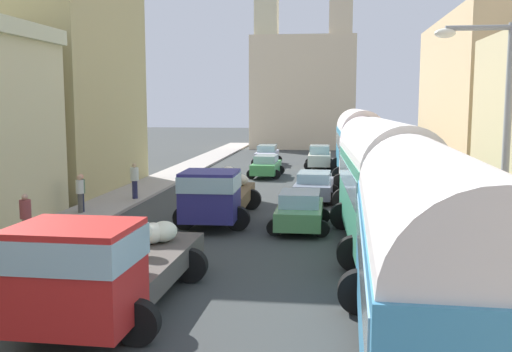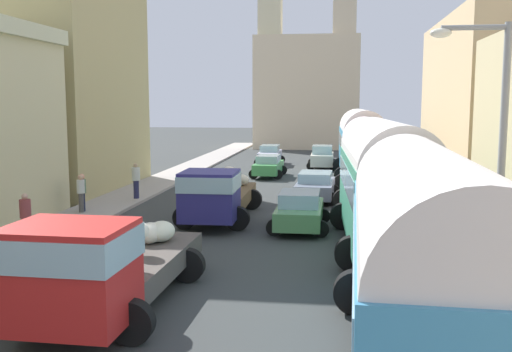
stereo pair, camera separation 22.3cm
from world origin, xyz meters
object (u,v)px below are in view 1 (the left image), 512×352
Objects in this scene: parked_bus_0 at (433,252)px; cargo_truck_1 at (217,193)px; pedestrian_2 at (80,192)px; parked_bus_3 at (358,140)px; cargo_truck_0 at (106,263)px; car_4 at (320,157)px; parked_bus_2 at (367,156)px; streetlamp_near at (495,148)px; pedestrian_4 at (135,180)px; pedestrian_1 at (26,216)px; car_0 at (266,166)px; car_2 at (300,210)px; car_3 at (314,186)px; pedestrian_0 at (81,191)px; parked_bus_1 at (384,178)px; car_1 at (267,155)px.

cargo_truck_1 is at bearing 116.73° from parked_bus_0.
cargo_truck_1 is at bearing -5.96° from pedestrian_2.
cargo_truck_0 is at bearing -104.63° from parked_bus_3.
cargo_truck_0 is 30.51m from car_4.
streetlamp_near is (1.68, -15.29, 1.61)m from parked_bus_2.
parked_bus_0 is 32.12m from car_4.
pedestrian_1 is at bearing -94.35° from pedestrian_4.
pedestrian_2 is (-5.98, 0.62, -0.17)m from cargo_truck_1.
parked_bus_3 is 2.39× the size of car_0.
car_2 is 6.64m from car_3.
pedestrian_2 is at bearing -79.56° from pedestrian_0.
parked_bus_3 is at bearing 67.32° from cargo_truck_1.
cargo_truck_0 is at bearing -173.45° from streetlamp_near.
car_4 is (-2.49, 31.99, -1.38)m from parked_bus_0.
parked_bus_2 is 11.21m from pedestrian_4.
car_4 is 17.59m from pedestrian_4.
streetlamp_near reaches higher than car_3.
parked_bus_3 reaches higher than car_3.
parked_bus_0 is 1.43× the size of streetlamp_near.
parked_bus_1 is at bearing -71.85° from car_0.
cargo_truck_0 is 1.80× the size of car_4.
parked_bus_3 is 2.27× the size of car_3.
pedestrian_2 is 0.94× the size of pedestrian_4.
pedestrian_0 is at bearing 169.97° from car_2.
parked_bus_3 is at bearing 48.73° from pedestrian_0.
parked_bus_0 reaches higher than car_2.
parked_bus_3 reaches higher than car_0.
car_2 is (-2.85, 11.45, -1.48)m from parked_bus_0.
parked_bus_3 is at bearing -46.27° from car_1.
parked_bus_2 is 4.85× the size of pedestrian_2.
parked_bus_1 is at bearing -83.81° from car_4.
car_0 is 11.38m from pedestrian_4.
parked_bus_0 reaches higher than car_3.
parked_bus_2 reaches higher than car_4.
parked_bus_2 is 13.24m from pedestrian_2.
parked_bus_3 is at bearing -63.44° from car_4.
cargo_truck_1 is (-6.17, 12.24, -1.03)m from parked_bus_0.
car_3 is 1.10× the size of car_4.
car_1 is (0.07, 32.06, -0.50)m from cargo_truck_0.
streetlamp_near is (13.43, -5.03, 2.80)m from pedestrian_1.
parked_bus_3 is 2.48× the size of car_4.
cargo_truck_1 is (-6.17, 3.24, -1.15)m from parked_bus_1.
pedestrian_4 is (-4.90, 4.38, -0.12)m from cargo_truck_1.
car_4 is at bearing 63.20° from pedestrian_2.
parked_bus_1 is 1.22× the size of cargo_truck_1.
cargo_truck_1 reaches higher than pedestrian_4.
streetlamp_near reaches higher than pedestrian_4.
car_2 reaches higher than car_0.
car_0 is 0.97× the size of car_1.
pedestrian_4 is at bearing 73.93° from pedestrian_2.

